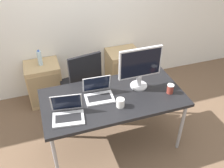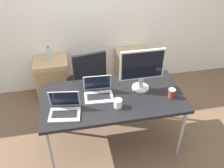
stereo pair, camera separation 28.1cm
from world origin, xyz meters
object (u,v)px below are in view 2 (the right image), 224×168
(laptop_right, at_px, (65,109))
(coffee_cup_white, at_px, (118,103))
(cabinet_left, at_px, (53,78))
(water_bottle, at_px, (49,54))
(monitor, at_px, (142,69))
(office_chair, at_px, (88,88))
(laptop_left, at_px, (98,92))
(cabinet_right, at_px, (132,70))
(coffee_cup_brown, at_px, (172,93))

(laptop_right, xyz_separation_m, coffee_cup_white, (0.57, -0.02, 0.00))
(cabinet_left, distance_m, coffee_cup_white, 1.62)
(water_bottle, distance_m, monitor, 1.55)
(office_chair, distance_m, laptop_left, 0.80)
(office_chair, distance_m, monitor, 1.09)
(cabinet_right, xyz_separation_m, laptop_right, (-1.11, -1.33, 0.49))
(cabinet_left, relative_size, laptop_left, 1.97)
(coffee_cup_white, relative_size, coffee_cup_brown, 0.88)
(laptop_right, distance_m, coffee_cup_white, 0.57)
(laptop_left, distance_m, coffee_cup_brown, 0.84)
(monitor, bearing_deg, laptop_right, -164.21)
(water_bottle, height_order, coffee_cup_brown, water_bottle)
(cabinet_left, distance_m, cabinet_right, 1.29)
(office_chair, relative_size, cabinet_left, 1.60)
(laptop_right, xyz_separation_m, monitor, (0.91, 0.26, 0.23))
(water_bottle, xyz_separation_m, laptop_left, (0.57, -1.11, 0.05))
(coffee_cup_white, bearing_deg, cabinet_left, 119.00)
(water_bottle, distance_m, laptop_right, 1.34)
(monitor, bearing_deg, coffee_cup_brown, -38.02)
(office_chair, xyz_separation_m, laptop_right, (-0.32, -0.89, 0.43))
(monitor, bearing_deg, coffee_cup_white, -140.62)
(office_chair, bearing_deg, laptop_left, -84.22)
(cabinet_left, height_order, cabinet_right, same)
(laptop_left, bearing_deg, water_bottle, 117.02)
(office_chair, distance_m, cabinet_left, 0.66)
(cabinet_right, xyz_separation_m, monitor, (-0.20, -1.07, 0.72))
(cabinet_right, distance_m, laptop_right, 1.80)
(monitor, relative_size, coffee_cup_brown, 4.54)
(office_chair, bearing_deg, cabinet_left, 139.03)
(cabinet_left, xyz_separation_m, water_bottle, (-0.00, 0.00, 0.44))
(laptop_right, bearing_deg, water_bottle, 97.46)
(laptop_right, bearing_deg, monitor, 15.79)
(laptop_left, distance_m, coffee_cup_white, 0.30)
(cabinet_left, xyz_separation_m, laptop_right, (0.17, -1.33, 0.49))
(water_bottle, bearing_deg, coffee_cup_white, -61.04)
(laptop_left, xyz_separation_m, coffee_cup_white, (0.18, -0.24, 0.00))
(office_chair, distance_m, laptop_right, 1.05)
(cabinet_left, relative_size, laptop_right, 1.87)
(laptop_left, relative_size, monitor, 0.65)
(laptop_left, distance_m, monitor, 0.57)
(water_bottle, bearing_deg, office_chair, -41.12)
(office_chair, height_order, monitor, monitor)
(laptop_right, height_order, coffee_cup_white, laptop_right)
(laptop_right, bearing_deg, office_chair, 70.10)
(water_bottle, bearing_deg, laptop_left, -62.98)
(coffee_cup_white, xyz_separation_m, coffee_cup_brown, (0.63, 0.04, 0.01))
(cabinet_right, height_order, coffee_cup_white, coffee_cup_white)
(office_chair, distance_m, coffee_cup_brown, 1.31)
(laptop_left, bearing_deg, monitor, 4.22)
(coffee_cup_white, bearing_deg, office_chair, 105.20)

